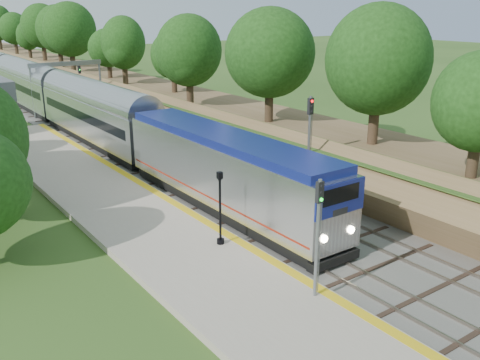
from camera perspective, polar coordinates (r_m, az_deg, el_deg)
trackbed at (r=71.08m, az=-19.32°, el=7.20°), size 9.50×170.00×0.28m
platform at (r=28.96m, az=-7.14°, el=-6.83°), size 6.40×68.00×0.38m
yellow_stripe at (r=30.20m, az=-2.39°, el=-5.20°), size 0.55×68.00×0.01m
embankment at (r=73.51m, az=-13.19°, el=9.57°), size 10.64×170.00×11.70m
signal_gantry at (r=65.79m, az=-18.05°, el=10.73°), size 8.40×0.38×6.20m
trees_behind_platform at (r=29.67m, az=-22.06°, el=1.51°), size 7.82×53.32×7.21m
train at (r=82.24m, az=-23.43°, el=9.77°), size 3.22×129.14×4.74m
lamppost_far at (r=27.71m, az=-2.13°, el=-3.47°), size 0.39×0.39×3.96m
signal_platform at (r=22.48m, az=8.32°, el=-4.87°), size 0.31×0.25×5.29m
signal_farside at (r=35.52m, az=7.40°, el=4.72°), size 0.37×0.29×6.66m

